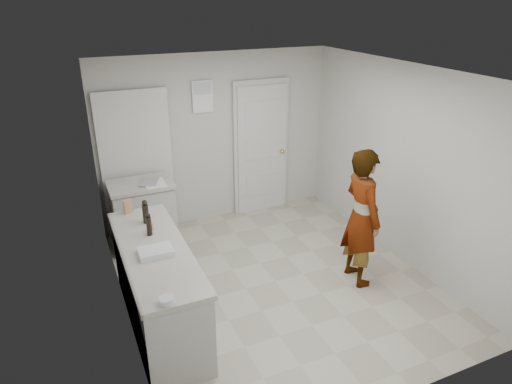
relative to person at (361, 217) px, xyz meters
name	(u,v)px	position (x,y,z in m)	size (l,w,h in m)	color
ground	(275,281)	(-0.94, 0.34, -0.84)	(4.00, 4.00, 0.00)	#A19A87
room_shell	(207,156)	(-1.11, 2.29, 0.19)	(4.00, 4.00, 4.00)	#B6B3AC
main_counter	(158,290)	(-2.39, 0.14, -0.41)	(0.64, 1.96, 0.93)	#B8B8B4
side_counter	(144,216)	(-2.19, 1.89, -0.41)	(0.84, 0.61, 0.93)	#B8B8B4
person	(361,217)	(0.00, 0.00, 0.00)	(0.61, 0.40, 1.68)	silver
cake_mix_box	(128,206)	(-2.48, 1.04, 0.17)	(0.10, 0.05, 0.17)	#9F7E4F
spice_jar	(151,227)	(-2.33, 0.53, 0.13)	(0.05, 0.05, 0.08)	tan
oil_cruet_a	(145,212)	(-2.34, 0.72, 0.22)	(0.07, 0.07, 0.27)	black
oil_cruet_b	(149,224)	(-2.36, 0.43, 0.21)	(0.06, 0.06, 0.25)	black
baking_dish	(156,252)	(-2.39, 0.02, 0.11)	(0.33, 0.24, 0.06)	silver
egg_bowl	(167,300)	(-2.48, -0.76, 0.11)	(0.13, 0.13, 0.05)	silver
papers	(155,183)	(-2.01, 1.79, 0.09)	(0.27, 0.34, 0.01)	white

